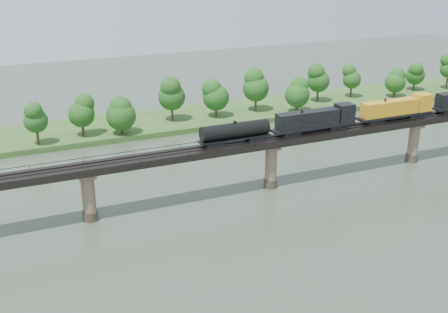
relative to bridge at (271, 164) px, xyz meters
name	(u,v)px	position (x,y,z in m)	size (l,w,h in m)	color
ground	(350,249)	(0.00, -30.00, -5.46)	(400.00, 400.00, 0.00)	#334032
far_bank	(186,119)	(0.00, 55.00, -4.66)	(300.00, 24.00, 1.60)	#2E5220
bridge	(271,164)	(0.00, 0.00, 0.00)	(236.00, 30.00, 11.50)	#473A2D
bridge_superstructure	(272,137)	(0.00, 0.00, 6.33)	(220.00, 4.90, 0.75)	black
far_treeline	(164,100)	(-8.21, 50.52, 3.37)	(289.06, 17.54, 13.60)	#382619
freight_train	(370,113)	(25.75, 0.00, 8.76)	(82.77, 3.22, 5.70)	black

